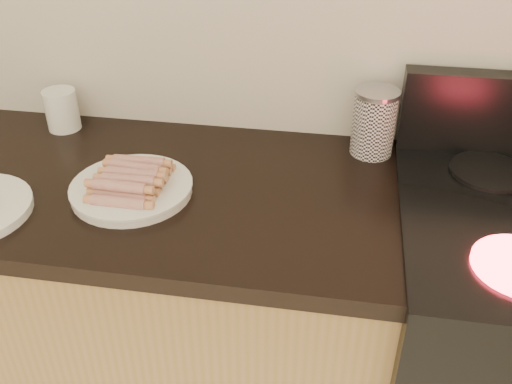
# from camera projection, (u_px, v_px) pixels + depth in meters

# --- Properties ---
(burner_far_left) EXTENTS (0.18, 0.18, 0.01)m
(burner_far_left) POSITION_uv_depth(u_px,v_px,m) (489.00, 171.00, 1.33)
(burner_far_left) COLOR black
(burner_far_left) RESTS_ON stove
(main_plate) EXTENTS (0.30, 0.30, 0.02)m
(main_plate) POSITION_uv_depth(u_px,v_px,m) (132.00, 190.00, 1.27)
(main_plate) COLOR white
(main_plate) RESTS_ON counter_slab
(hotdog_pile) EXTENTS (0.12, 0.19, 0.05)m
(hotdog_pile) POSITION_uv_depth(u_px,v_px,m) (130.00, 178.00, 1.26)
(hotdog_pile) COLOR #9C372B
(hotdog_pile) RESTS_ON main_plate
(canister) EXTENTS (0.11, 0.11, 0.17)m
(canister) POSITION_uv_depth(u_px,v_px,m) (374.00, 122.00, 1.39)
(canister) COLOR silver
(canister) RESTS_ON counter_slab
(mug) EXTENTS (0.11, 0.11, 0.11)m
(mug) POSITION_uv_depth(u_px,v_px,m) (62.00, 110.00, 1.52)
(mug) COLOR white
(mug) RESTS_ON counter_slab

